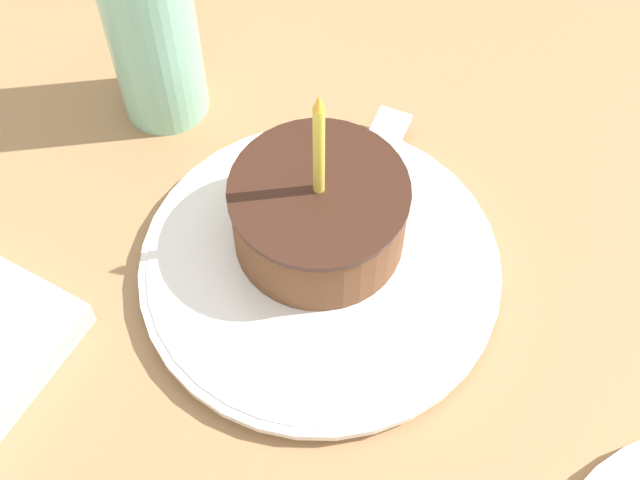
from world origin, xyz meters
TOP-DOWN VIEW (x-y plane):
  - ground_plane at (0.00, 0.00)m, footprint 2.40×2.40m
  - plate at (0.01, 0.02)m, footprint 0.24×0.24m
  - cake_slice at (-0.01, 0.01)m, footprint 0.11×0.11m
  - fork at (-0.06, 0.01)m, footprint 0.17×0.04m
  - bottle at (-0.07, -0.16)m, footprint 0.06×0.06m

SIDE VIEW (x-z plane):
  - ground_plane at x=0.00m, z-range -0.04..0.00m
  - plate at x=0.01m, z-range 0.00..0.02m
  - fork at x=-0.06m, z-range 0.02..0.02m
  - cake_slice at x=-0.01m, z-range -0.03..0.11m
  - bottle at x=-0.07m, z-range -0.02..0.17m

